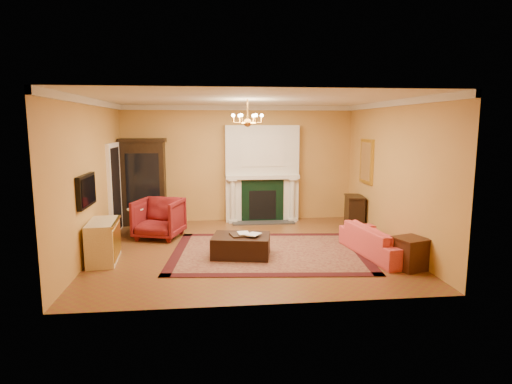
{
  "coord_description": "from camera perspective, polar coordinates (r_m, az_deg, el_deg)",
  "views": [
    {
      "loc": [
        -0.74,
        -8.42,
        2.52
      ],
      "look_at": [
        0.2,
        0.3,
        1.13
      ],
      "focal_mm": 30.0,
      "sensor_mm": 36.0,
      "label": 1
    }
  ],
  "objects": [
    {
      "name": "china_cabinet",
      "position": [
        11.13,
        -14.67,
        1.07
      ],
      "size": [
        1.04,
        0.48,
        2.08
      ],
      "primitive_type": "cube",
      "rotation": [
        0.0,
        0.0,
        -0.0
      ],
      "color": "black",
      "rests_on": "floor"
    },
    {
      "name": "wall_right",
      "position": [
        9.27,
        17.77,
        2.26
      ],
      "size": [
        0.02,
        5.5,
        3.0
      ],
      "primitive_type": "cube",
      "color": "#C39046",
      "rests_on": "floor"
    },
    {
      "name": "topiary_left",
      "position": [
        11.02,
        -2.4,
        3.54
      ],
      "size": [
        0.16,
        0.16,
        0.44
      ],
      "color": "tan",
      "rests_on": "fireplace"
    },
    {
      "name": "wall_back",
      "position": [
        11.25,
        -2.36,
        3.79
      ],
      "size": [
        6.0,
        0.02,
        3.0
      ],
      "primitive_type": "cube",
      "color": "#C39046",
      "rests_on": "floor"
    },
    {
      "name": "leather_ottoman",
      "position": [
        8.27,
        -1.99,
        -7.16
      ],
      "size": [
        1.2,
        0.97,
        0.4
      ],
      "primitive_type": "cube",
      "rotation": [
        0.0,
        0.0,
        -0.18
      ],
      "color": "black",
      "rests_on": "oriental_rug"
    },
    {
      "name": "book_b",
      "position": [
        8.14,
        -1.0,
        -4.66
      ],
      "size": [
        0.19,
        0.14,
        0.3
      ],
      "primitive_type": "imported",
      "rotation": [
        0.0,
        0.0,
        -0.59
      ],
      "color": "gray",
      "rests_on": "ottoman_tray"
    },
    {
      "name": "coral_sofa",
      "position": [
        8.64,
        16.13,
        -5.68
      ],
      "size": [
        0.86,
        2.01,
        0.76
      ],
      "primitive_type": "imported",
      "rotation": [
        0.0,
        0.0,
        1.72
      ],
      "color": "#DC4846",
      "rests_on": "floor"
    },
    {
      "name": "console_table",
      "position": [
        10.82,
        12.97,
        -2.64
      ],
      "size": [
        0.49,
        0.73,
        0.76
      ],
      "primitive_type": "cube",
      "rotation": [
        0.0,
        0.0,
        -0.15
      ],
      "color": "black",
      "rests_on": "floor"
    },
    {
      "name": "wall_front",
      "position": [
        5.8,
        1.29,
        -1.12
      ],
      "size": [
        6.0,
        0.02,
        3.0
      ],
      "primitive_type": "cube",
      "color": "#C39046",
      "rests_on": "floor"
    },
    {
      "name": "tv_panel",
      "position": [
        8.21,
        -21.67,
        0.17
      ],
      "size": [
        0.09,
        0.95,
        0.58
      ],
      "color": "black",
      "rests_on": "wall_left"
    },
    {
      "name": "wall_left",
      "position": [
        8.78,
        -21.1,
        1.73
      ],
      "size": [
        0.02,
        5.5,
        3.0
      ],
      "primitive_type": "cube",
      "color": "#C39046",
      "rests_on": "floor"
    },
    {
      "name": "ottoman_tray",
      "position": [
        8.23,
        -1.76,
        -5.69
      ],
      "size": [
        0.53,
        0.45,
        0.03
      ],
      "primitive_type": "cube",
      "rotation": [
        0.0,
        0.0,
        0.21
      ],
      "color": "black",
      "rests_on": "leather_ottoman"
    },
    {
      "name": "oriental_rug",
      "position": [
        8.59,
        1.7,
        -8.0
      ],
      "size": [
        4.05,
        3.2,
        0.02
      ],
      "primitive_type": "cube",
      "rotation": [
        0.0,
        0.0,
        -0.09
      ],
      "color": "#410D15",
      "rests_on": "floor"
    },
    {
      "name": "pedestal_table",
      "position": [
        10.04,
        -15.76,
        -3.67
      ],
      "size": [
        0.36,
        0.36,
        0.65
      ],
      "color": "black",
      "rests_on": "floor"
    },
    {
      "name": "topiary_right",
      "position": [
        11.16,
        3.67,
        3.53
      ],
      "size": [
        0.16,
        0.16,
        0.42
      ],
      "color": "tan",
      "rests_on": "fireplace"
    },
    {
      "name": "ceiling",
      "position": [
        8.46,
        -1.15,
        12.33
      ],
      "size": [
        6.0,
        5.5,
        0.02
      ],
      "primitive_type": "cube",
      "color": "silver",
      "rests_on": "wall_back"
    },
    {
      "name": "crown_molding",
      "position": [
        9.41,
        -1.67,
        11.56
      ],
      "size": [
        6.0,
        5.5,
        0.12
      ],
      "color": "silver",
      "rests_on": "ceiling"
    },
    {
      "name": "book_a",
      "position": [
        8.15,
        -2.41,
        -4.68
      ],
      "size": [
        0.21,
        0.05,
        0.29
      ],
      "primitive_type": "imported",
      "rotation": [
        0.0,
        0.0,
        0.11
      ],
      "color": "gray",
      "rests_on": "ottoman_tray"
    },
    {
      "name": "commode",
      "position": [
        8.43,
        -19.7,
        -6.22
      ],
      "size": [
        0.56,
        1.06,
        0.76
      ],
      "primitive_type": "cube",
      "rotation": [
        0.0,
        0.0,
        0.08
      ],
      "color": "beige",
      "rests_on": "floor"
    },
    {
      "name": "floor",
      "position": [
        8.82,
        -1.09,
        -7.66
      ],
      "size": [
        6.0,
        5.5,
        0.02
      ],
      "primitive_type": "cube",
      "color": "brown",
      "rests_on": "ground"
    },
    {
      "name": "wingback_armchair",
      "position": [
        9.79,
        -12.82,
        -3.21
      ],
      "size": [
        1.16,
        1.12,
        0.97
      ],
      "primitive_type": "imported",
      "rotation": [
        0.0,
        0.0,
        -0.3
      ],
      "color": "maroon",
      "rests_on": "floor"
    },
    {
      "name": "doorway",
      "position": [
        10.46,
        -18.31,
        0.44
      ],
      "size": [
        0.08,
        1.05,
        2.1
      ],
      "color": "white",
      "rests_on": "wall_left"
    },
    {
      "name": "gilt_mirror",
      "position": [
        10.53,
        14.52,
        3.98
      ],
      "size": [
        0.06,
        0.76,
        1.05
      ],
      "color": "gold",
      "rests_on": "wall_right"
    },
    {
      "name": "chandelier",
      "position": [
        8.45,
        -1.14,
        9.61
      ],
      "size": [
        0.63,
        0.55,
        0.53
      ],
      "color": "#BE8434",
      "rests_on": "ceiling"
    },
    {
      "name": "end_table",
      "position": [
        8.03,
        19.86,
        -7.81
      ],
      "size": [
        0.58,
        0.58,
        0.54
      ],
      "primitive_type": "cube",
      "rotation": [
        0.0,
        0.0,
        0.3
      ],
      "color": "#39190F",
      "rests_on": "floor"
    },
    {
      "name": "fireplace",
      "position": [
        11.15,
        0.8,
        2.17
      ],
      "size": [
        1.9,
        0.7,
        2.5
      ],
      "color": "silver",
      "rests_on": "wall_back"
    }
  ]
}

